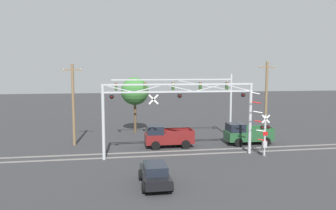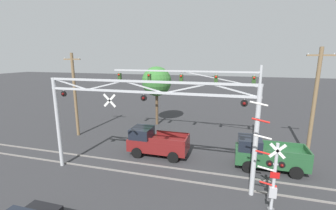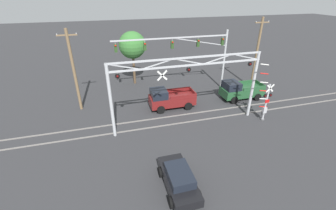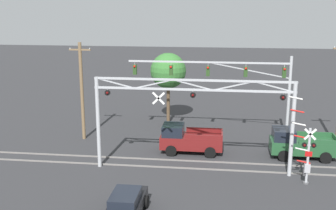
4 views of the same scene
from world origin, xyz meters
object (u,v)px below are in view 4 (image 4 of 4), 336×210
Objects in this scene: pickup_truck_following at (299,144)px; background_tree_beyond_span at (168,71)px; crossing_gantry at (193,109)px; pickup_truck_lead at (188,139)px; crossing_signal_mast at (306,155)px; traffic_signal_span at (241,80)px; sedan_waiting at (126,205)px; utility_pole_left at (82,90)px.

background_tree_beyond_span reaches higher than pickup_truck_following.
crossing_gantry is at bearing -154.89° from pickup_truck_following.
pickup_truck_lead is 8.29m from pickup_truck_following.
pickup_truck_lead and pickup_truck_following have the same top height.
pickup_truck_following is at bearing -0.32° from pickup_truck_lead.
traffic_signal_span is (-3.90, 8.38, 3.21)m from crossing_signal_mast.
traffic_signal_span is at bearing -34.39° from background_tree_beyond_span.
crossing_gantry is 4.99m from pickup_truck_lead.
sedan_waiting is (-3.03, -6.98, -3.59)m from crossing_gantry.
background_tree_beyond_span is at bearing 107.85° from pickup_truck_lead.
crossing_signal_mast is 0.85× the size of background_tree_beyond_span.
crossing_signal_mast is 9.78m from traffic_signal_span.
crossing_signal_mast is 16.81m from background_tree_beyond_span.
pickup_truck_lead is (-3.95, -3.51, -4.10)m from traffic_signal_span.
crossing_gantry reaches higher than crossing_signal_mast.
pickup_truck_following is at bearing 84.74° from crossing_signal_mast.
sedan_waiting is (-6.44, -14.17, -4.36)m from traffic_signal_span.
background_tree_beyond_span is at bearing 90.22° from sedan_waiting.
pickup_truck_following is 17.79m from utility_pole_left.
crossing_signal_mast is at bearing -31.81° from pickup_truck_lead.
sedan_waiting is (-2.49, -10.66, -0.26)m from pickup_truck_lead.
traffic_signal_span is at bearing 114.95° from crossing_signal_mast.
utility_pole_left is (-6.57, 12.89, 3.44)m from sedan_waiting.
crossing_gantry is 2.33× the size of crossing_signal_mast.
sedan_waiting is at bearing -135.45° from pickup_truck_following.
sedan_waiting is at bearing -114.45° from traffic_signal_span.
background_tree_beyond_span is (-10.85, 8.01, 3.99)m from pickup_truck_following.
utility_pole_left reaches higher than crossing_signal_mast.
background_tree_beyond_span is (-10.41, 12.83, 3.10)m from crossing_signal_mast.
traffic_signal_span is 1.63× the size of utility_pole_left.
crossing_signal_mast is (7.31, -1.19, -2.44)m from crossing_gantry.
pickup_truck_following is at bearing -7.46° from utility_pole_left.
pickup_truck_lead is 0.70× the size of background_tree_beyond_span.
pickup_truck_lead is at bearing 76.83° from sedan_waiting.
crossing_signal_mast is at bearing -22.76° from utility_pole_left.
pickup_truck_lead is at bearing -13.80° from utility_pole_left.
sedan_waiting is 19.11m from background_tree_beyond_span.
pickup_truck_following is 0.58× the size of utility_pole_left.
traffic_signal_span is 3.21× the size of sedan_waiting.
pickup_truck_following is 1.14× the size of sedan_waiting.
crossing_gantry is 1.98× the size of background_tree_beyond_span.
traffic_signal_span reaches higher than pickup_truck_following.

